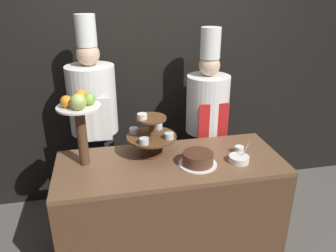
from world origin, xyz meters
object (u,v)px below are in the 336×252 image
fruit_pedestal (80,114)px  chef_left (94,119)px  cake_round (198,159)px  cup_white (239,150)px  chef_center_left (207,118)px  tiered_stand (151,134)px  serving_bowl_near (239,159)px

fruit_pedestal → chef_left: (0.08, 0.52, -0.25)m
cake_round → cup_white: bearing=16.7°
fruit_pedestal → chef_center_left: (1.12, 0.52, -0.33)m
tiered_stand → chef_left: size_ratio=0.21×
cake_round → fruit_pedestal: bearing=167.7°
chef_left → serving_bowl_near: bearing=-34.2°
tiered_stand → chef_left: 0.64m
cup_white → tiered_stand: bearing=170.9°
tiered_stand → chef_left: bearing=132.2°
fruit_pedestal → cup_white: size_ratio=7.89×
tiered_stand → cup_white: tiered_stand is taller
fruit_pedestal → cake_round: fruit_pedestal is taller
cake_round → serving_bowl_near: (0.32, -0.02, -0.02)m
cake_round → serving_bowl_near: serving_bowl_near is taller
serving_bowl_near → chef_center_left: bearing=91.7°
chef_center_left → fruit_pedestal: bearing=-155.0°
serving_bowl_near → cake_round: bearing=175.8°
chef_left → chef_center_left: chef_left is taller
cake_round → chef_center_left: (0.30, 0.70, 0.03)m
serving_bowl_near → chef_left: (-1.06, 0.72, 0.13)m
fruit_pedestal → chef_center_left: bearing=25.0°
cup_white → serving_bowl_near: serving_bowl_near is taller
cake_round → serving_bowl_near: size_ratio=1.88×
tiered_stand → serving_bowl_near: (0.63, -0.25, -0.16)m
cake_round → chef_center_left: size_ratio=0.16×
fruit_pedestal → serving_bowl_near: 1.22m
chef_left → chef_center_left: 1.04m
serving_bowl_near → chef_left: bearing=145.8°
tiered_stand → fruit_pedestal: bearing=-175.0°
cake_round → chef_center_left: 0.76m
serving_bowl_near → cup_white: bearing=66.7°
cup_white → cake_round: bearing=-163.3°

